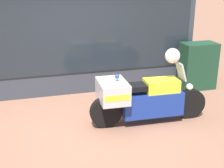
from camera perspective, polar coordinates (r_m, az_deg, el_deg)
name	(u,v)px	position (r m, az deg, el deg)	size (l,w,h in m)	color
ground_plane	(97,125)	(6.28, -2.82, -7.46)	(60.00, 60.00, 0.00)	#8E604C
shop_building	(59,13)	(7.55, -9.64, 12.71)	(6.08, 0.55, 3.95)	#333842
window_display	(92,71)	(8.01, -3.67, 2.40)	(4.76, 0.30, 2.09)	slate
paramedic_motorcycle	(141,98)	(6.16, 5.32, -2.50)	(2.41, 0.78, 1.21)	black
utility_cabinet	(198,66)	(8.35, 15.41, 3.21)	(0.89, 0.52, 1.20)	#193D28
white_helmet	(173,56)	(6.13, 11.01, 5.10)	(0.29, 0.29, 0.29)	white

